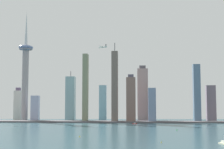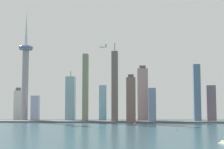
% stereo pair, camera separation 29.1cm
% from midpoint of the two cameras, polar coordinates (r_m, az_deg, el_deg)
% --- Properties ---
extents(waterfront_pier, '(718.95, 47.72, 3.44)m').
position_cam_midpoint_polar(waterfront_pier, '(811.48, -1.69, -7.94)').
color(waterfront_pier, '#5E585C').
rests_on(waterfront_pier, ground).
extents(observation_tower, '(37.08, 37.08, 287.19)m').
position_cam_midpoint_polar(observation_tower, '(903.41, -14.40, 0.78)').
color(observation_tower, '#9C9196').
rests_on(observation_tower, ground).
extents(skyscraper_0, '(19.34, 14.24, 93.97)m').
position_cam_midpoint_polar(skyscraper_0, '(905.88, -1.57, -4.80)').
color(skyscraper_0, '#7CADC4').
rests_on(skyscraper_0, ground).
extents(skyscraper_1, '(12.21, 22.56, 167.72)m').
position_cam_midpoint_polar(skyscraper_1, '(840.63, -4.51, -2.23)').
color(skyscraper_1, gray).
rests_on(skyscraper_1, ground).
extents(skyscraper_2, '(20.02, 13.92, 64.89)m').
position_cam_midpoint_polar(skyscraper_2, '(877.91, -12.83, -5.60)').
color(skyscraper_2, '#A1A9CB').
rests_on(skyscraper_2, ground).
extents(skyscraper_3, '(22.72, 14.74, 90.08)m').
position_cam_midpoint_polar(skyscraper_3, '(878.53, 16.32, -4.70)').
color(skyscraper_3, slate).
rests_on(skyscraper_3, ground).
extents(skyscraper_4, '(14.58, 23.47, 191.80)m').
position_cam_midpoint_polar(skyscraper_4, '(811.70, 0.46, -2.06)').
color(skyscraper_4, '#6B5E57').
rests_on(skyscraper_4, ground).
extents(skyscraper_5, '(21.84, 20.31, 113.46)m').
position_cam_midpoint_polar(skyscraper_5, '(802.57, 3.20, -4.20)').
color(skyscraper_5, '#7F6158').
rests_on(skyscraper_5, ground).
extents(skyscraper_6, '(16.53, 19.56, 139.90)m').
position_cam_midpoint_polar(skyscraper_6, '(845.12, 14.08, -3.05)').
color(skyscraper_6, slate).
rests_on(skyscraper_6, ground).
extents(skyscraper_7, '(13.65, 14.44, 72.05)m').
position_cam_midpoint_polar(skyscraper_7, '(900.11, 6.74, -5.46)').
color(skyscraper_7, gray).
rests_on(skyscraper_7, ground).
extents(skyscraper_8, '(19.13, 15.93, 88.61)m').
position_cam_midpoint_polar(skyscraper_8, '(958.08, -15.58, -4.94)').
color(skyscraper_8, beige).
rests_on(skyscraper_8, ground).
extents(skyscraper_9, '(26.63, 23.09, 141.37)m').
position_cam_midpoint_polar(skyscraper_9, '(863.85, 5.18, -3.35)').
color(skyscraper_9, '#AC908F').
rests_on(skyscraper_9, ground).
extents(skyscraper_10, '(23.05, 23.81, 128.53)m').
position_cam_midpoint_polar(skyscraper_10, '(875.47, -7.02, -4.09)').
color(skyscraper_10, '#83ABB6').
rests_on(skyscraper_10, ground).
extents(skyscraper_11, '(17.72, 26.67, 81.39)m').
position_cam_midpoint_polar(skyscraper_11, '(810.90, 6.74, -5.16)').
color(skyscraper_11, '#7388AB').
rests_on(skyscraper_11, ground).
extents(boat_0, '(9.18, 15.84, 9.41)m').
position_cam_midpoint_polar(boat_0, '(378.35, 18.35, -10.90)').
color(boat_0, beige).
rests_on(boat_0, ground).
extents(boat_2, '(10.54, 3.25, 3.04)m').
position_cam_midpoint_polar(boat_2, '(740.29, 3.85, -8.25)').
color(boat_2, red).
rests_on(boat_2, ground).
extents(channel_buoy_0, '(1.78, 1.78, 1.57)m').
position_cam_midpoint_polar(channel_buoy_0, '(442.87, -5.51, -10.33)').
color(channel_buoy_0, yellow).
rests_on(channel_buoy_0, ground).
extents(channel_buoy_1, '(1.02, 1.02, 2.39)m').
position_cam_midpoint_polar(channel_buoy_1, '(375.50, 8.27, -11.17)').
color(channel_buoy_1, yellow).
rests_on(channel_buoy_1, ground).
extents(channel_buoy_2, '(1.62, 1.62, 2.53)m').
position_cam_midpoint_polar(channel_buoy_2, '(565.09, 10.86, -9.10)').
color(channel_buoy_2, green).
rests_on(channel_buoy_2, ground).
extents(airplane, '(21.07, 21.43, 7.15)m').
position_cam_midpoint_polar(airplane, '(776.19, -1.58, 4.65)').
color(airplane, '#AAC5BC').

